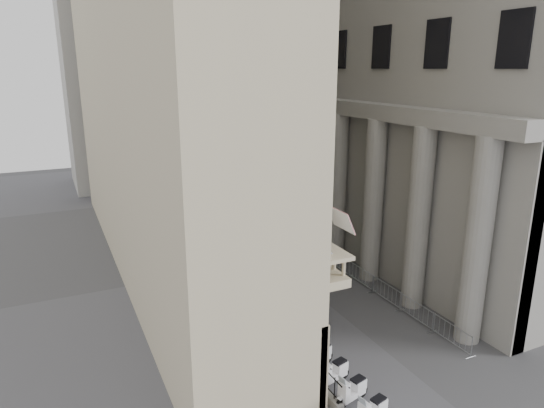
{
  "coord_description": "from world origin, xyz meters",
  "views": [
    {
      "loc": [
        -13.33,
        -9.09,
        12.83
      ],
      "look_at": [
        -0.78,
        17.78,
        4.5
      ],
      "focal_mm": 32.0,
      "sensor_mm": 36.0,
      "label": 1
    }
  ],
  "objects": [
    {
      "name": "scooter_14",
      "position": [
        -3.52,
        21.59,
        0.0
      ],
      "size": [
        1.5,
        0.89,
        1.5
      ],
      "primitive_type": null,
      "rotation": [
        0.0,
        0.0,
        1.82
      ],
      "color": "white",
      "rests_on": "ground"
    },
    {
      "name": "pedestrian_a",
      "position": [
        -0.02,
        31.23,
        0.81
      ],
      "size": [
        0.66,
        0.51,
        1.63
      ],
      "primitive_type": "imported",
      "rotation": [
        0.0,
        0.0,
        3.35
      ],
      "color": "#0C1832",
      "rests_on": "ground"
    },
    {
      "name": "scooter_12",
      "position": [
        -3.52,
        18.95,
        0.0
      ],
      "size": [
        1.5,
        0.89,
        1.5
      ],
      "primitive_type": null,
      "rotation": [
        0.0,
        0.0,
        1.82
      ],
      "color": "white",
      "rests_on": "ground"
    },
    {
      "name": "scooter_2",
      "position": [
        -3.52,
        5.73,
        0.0
      ],
      "size": [
        1.5,
        0.89,
        1.5
      ],
      "primitive_type": null,
      "rotation": [
        0.0,
        0.0,
        1.82
      ],
      "color": "white",
      "rests_on": "ground"
    },
    {
      "name": "scooter_1",
      "position": [
        -3.52,
        4.41,
        0.0
      ],
      "size": [
        1.5,
        0.89,
        1.5
      ],
      "primitive_type": null,
      "rotation": [
        0.0,
        0.0,
        1.82
      ],
      "color": "white",
      "rests_on": "ground"
    },
    {
      "name": "scooter_4",
      "position": [
        -3.52,
        8.38,
        0.0
      ],
      "size": [
        1.5,
        0.89,
        1.5
      ],
      "primitive_type": null,
      "rotation": [
        0.0,
        0.0,
        1.82
      ],
      "color": "white",
      "rests_on": "ground"
    },
    {
      "name": "barrier_6",
      "position": [
        3.2,
        20.92,
        0.0
      ],
      "size": [
        0.6,
        2.4,
        1.1
      ],
      "primitive_type": null,
      "color": "#979A9E",
      "rests_on": "ground"
    },
    {
      "name": "scooter_9",
      "position": [
        -3.52,
        14.99,
        0.0
      ],
      "size": [
        1.5,
        0.89,
        1.5
      ],
      "primitive_type": null,
      "rotation": [
        0.0,
        0.0,
        1.82
      ],
      "color": "white",
      "rests_on": "ground"
    },
    {
      "name": "scooter_13",
      "position": [
        -3.52,
        20.27,
        0.0
      ],
      "size": [
        1.5,
        0.89,
        1.5
      ],
      "primitive_type": null,
      "rotation": [
        0.0,
        0.0,
        1.82
      ],
      "color": "white",
      "rests_on": "ground"
    },
    {
      "name": "blue_awning",
      "position": [
        4.15,
        26.0,
        0.0
      ],
      "size": [
        1.6,
        3.0,
        3.0
      ],
      "primitive_type": null,
      "color": "navy",
      "rests_on": "ground"
    },
    {
      "name": "scooter_6",
      "position": [
        -3.52,
        11.02,
        0.0
      ],
      "size": [
        1.5,
        0.89,
        1.5
      ],
      "primitive_type": null,
      "rotation": [
        0.0,
        0.0,
        1.82
      ],
      "color": "white",
      "rests_on": "ground"
    },
    {
      "name": "barrier_5",
      "position": [
        3.2,
        18.42,
        0.0
      ],
      "size": [
        0.6,
        2.4,
        1.1
      ],
      "primitive_type": null,
      "color": "#979A9E",
      "rests_on": "ground"
    },
    {
      "name": "barrier_0",
      "position": [
        3.2,
        5.92,
        0.0
      ],
      "size": [
        0.6,
        2.4,
        1.1
      ],
      "primitive_type": null,
      "color": "#979A9E",
      "rests_on": "ground"
    },
    {
      "name": "pedestrian_b",
      "position": [
        1.81,
        35.81,
        0.87
      ],
      "size": [
        0.87,
        0.68,
        1.74
      ],
      "primitive_type": "imported",
      "rotation": [
        0.0,
        0.0,
        3.17
      ],
      "color": "black",
      "rests_on": "ground"
    },
    {
      "name": "scooter_7",
      "position": [
        -3.52,
        12.34,
        0.0
      ],
      "size": [
        1.5,
        0.89,
        1.5
      ],
      "primitive_type": null,
      "rotation": [
        0.0,
        0.0,
        1.82
      ],
      "color": "white",
      "rests_on": "ground"
    },
    {
      "name": "barrier_1",
      "position": [
        3.2,
        8.42,
        0.0
      ],
      "size": [
        0.6,
        2.4,
        1.1
      ],
      "primitive_type": null,
      "color": "#979A9E",
      "rests_on": "ground"
    },
    {
      "name": "scooter_5",
      "position": [
        -3.52,
        9.7,
        0.0
      ],
      "size": [
        1.5,
        0.89,
        1.5
      ],
      "primitive_type": null,
      "rotation": [
        0.0,
        0.0,
        1.82
      ],
      "color": "white",
      "rests_on": "ground"
    },
    {
      "name": "scooter_11",
      "position": [
        -3.52,
        17.63,
        0.0
      ],
      "size": [
        1.5,
        0.89,
        1.5
      ],
      "primitive_type": null,
      "rotation": [
        0.0,
        0.0,
        1.82
      ],
      "color": "white",
      "rests_on": "ground"
    },
    {
      "name": "street_lamp",
      "position": [
        -3.06,
        24.95,
        5.35
      ],
      "size": [
        2.88,
        0.68,
        8.91
      ],
      "rotation": [
        0.0,
        0.0,
        0.17
      ],
      "color": "#989BA1",
      "rests_on": "ground"
    },
    {
      "name": "info_kiosk",
      "position": [
        -3.84,
        21.59,
        0.97
      ],
      "size": [
        0.34,
        0.92,
        1.91
      ],
      "rotation": [
        0.0,
        0.0,
        -0.06
      ],
      "color": "black",
      "rests_on": "ground"
    },
    {
      "name": "barrier_4",
      "position": [
        3.2,
        15.92,
        0.0
      ],
      "size": [
        0.6,
        2.4,
        1.1
      ],
      "primitive_type": null,
      "color": "#979A9E",
      "rests_on": "ground"
    },
    {
      "name": "far_building",
      "position": [
        0.0,
        48.0,
        15.0
      ],
      "size": [
        22.0,
        10.0,
        30.0
      ],
      "primitive_type": "cube",
      "color": "beige",
      "rests_on": "ground"
    },
    {
      "name": "barrier_3",
      "position": [
        3.2,
        13.42,
        0.0
      ],
      "size": [
        0.6,
        2.4,
        1.1
      ],
      "primitive_type": null,
      "color": "#979A9E",
      "rests_on": "ground"
    },
    {
      "name": "flag",
      "position": [
        -4.0,
        5.0,
        0.0
      ],
      "size": [
        1.0,
        1.4,
        8.2
      ],
      "primitive_type": null,
      "color": "#9E0C11",
      "rests_on": "ground"
    },
    {
      "name": "security_tent",
      "position": [
        -3.45,
        25.0,
        2.58
      ],
      "size": [
        3.8,
        3.8,
        3.08
      ],
      "color": "white",
      "rests_on": "ground"
    },
    {
      "name": "iron_fence",
      "position": [
        -4.3,
        18.0,
        0.0
      ],
      "size": [
        0.3,
        28.0,
        1.4
      ],
      "primitive_type": null,
      "color": "black",
      "rests_on": "ground"
    },
    {
      "name": "barrier_2",
      "position": [
        3.2,
        10.92,
        0.0
      ],
      "size": [
        0.6,
        2.4,
        1.1
      ],
      "primitive_type": null,
      "color": "#979A9E",
      "rests_on": "ground"
    },
    {
      "name": "scooter_3",
      "position": [
        -3.52,
        7.06,
        0.0
      ],
      "size": [
        1.5,
        0.89,
        1.5
      ],
      "primitive_type": null,
      "rotation": [
        0.0,
        0.0,
        1.82
      ],
      "color": "white",
      "rests_on": "ground"
    },
    {
      "name": "scooter_10",
      "position": [
        -3.52,
        16.31,
        0.0
      ],
      "size": [
        1.5,
        0.89,
        1.5
      ],
      "primitive_type": null,
      "rotation": [
        0.0,
        0.0,
        1.82
      ],
      "color": "white",
      "rests_on": "ground"
    },
    {
      "name": "scooter_8",
      "position": [
        -3.52,
        13.66,
        0.0
      ],
      "size": [
        1.5,
        0.89,
        1.5
      ],
      "primitive_type": null,
      "rotation": [
        0.0,
        0.0,
        1.82
      ],
      "color": "white",
      "rests_on": "ground"
    },
    {
      "name": "pedestrian_c",
      "position": [
        -2.0,
        29.49,
        0.88
      ],
      "size": [
        1.02,
        0.89,
        1.76
      ],
      "primitive_type": "imported",
      "rotation": [
        0.0,
        0.0,
        3.62
      ],
      "color": "black",
      "rests_on": "ground"
    }
  ]
}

